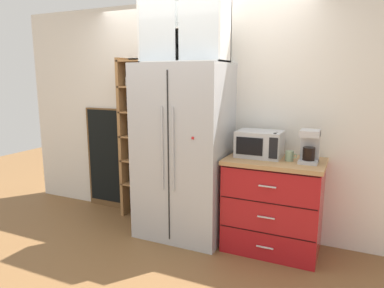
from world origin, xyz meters
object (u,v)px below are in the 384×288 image
at_px(coffee_maker, 310,146).
at_px(bottle_amber, 276,147).
at_px(refrigerator, 184,152).
at_px(bottle_clear, 274,149).
at_px(chalkboard_menu, 107,158).
at_px(microwave, 260,144).
at_px(mug_sage, 290,156).

bearing_deg(coffee_maker, bottle_amber, 173.77).
xyz_separation_m(refrigerator, bottle_clear, (0.97, -0.01, 0.12)).
distance_m(bottle_amber, chalkboard_menu, 2.29).
xyz_separation_m(microwave, bottle_amber, (0.17, -0.01, -0.02)).
bearing_deg(mug_sage, bottle_amber, 159.62).
bearing_deg(bottle_amber, mug_sage, -20.38).
bearing_deg(bottle_amber, refrigerator, -174.70).
height_order(microwave, coffee_maker, coffee_maker).
relative_size(coffee_maker, bottle_amber, 1.19).
bearing_deg(microwave, mug_sage, -10.91).
relative_size(coffee_maker, bottle_clear, 1.16).
xyz_separation_m(coffee_maker, bottle_clear, (-0.31, -0.06, -0.04)).
distance_m(mug_sage, chalkboard_menu, 2.42).
distance_m(refrigerator, bottle_clear, 0.97).
xyz_separation_m(refrigerator, chalkboard_menu, (-1.28, 0.31, -0.26)).
relative_size(bottle_amber, chalkboard_menu, 0.20).
height_order(coffee_maker, chalkboard_menu, chalkboard_menu).
xyz_separation_m(mug_sage, bottle_clear, (-0.14, -0.04, 0.07)).
height_order(microwave, mug_sage, microwave).
bearing_deg(bottle_clear, mug_sage, 18.04).
xyz_separation_m(bottle_clear, bottle_amber, (0.00, 0.10, -0.00)).
distance_m(coffee_maker, bottle_clear, 0.32).
height_order(bottle_amber, chalkboard_menu, chalkboard_menu).
relative_size(bottle_clear, bottle_amber, 1.03).
bearing_deg(mug_sage, refrigerator, -178.01).
bearing_deg(coffee_maker, mug_sage, -174.36).
distance_m(bottle_clear, bottle_amber, 0.10).
distance_m(mug_sage, bottle_clear, 0.16).
distance_m(refrigerator, coffee_maker, 1.29).
bearing_deg(microwave, bottle_amber, -2.72).
height_order(mug_sage, chalkboard_menu, chalkboard_menu).
bearing_deg(refrigerator, microwave, 6.98).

